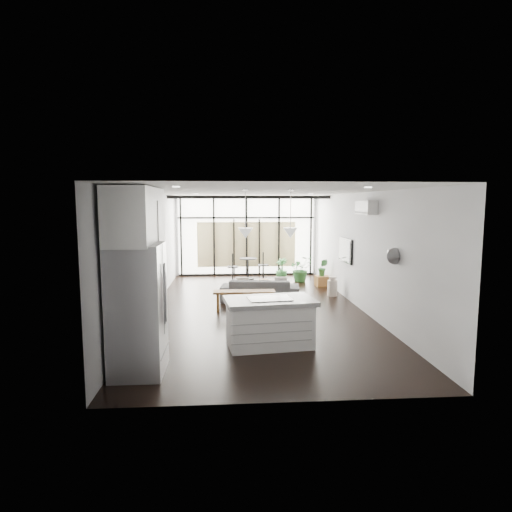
{
  "coord_description": "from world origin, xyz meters",
  "views": [
    {
      "loc": [
        -0.76,
        -10.17,
        2.53
      ],
      "look_at": [
        0.0,
        0.3,
        1.25
      ],
      "focal_mm": 30.0,
      "sensor_mm": 36.0,
      "label": 1
    }
  ],
  "objects": [
    {
      "name": "floor",
      "position": [
        0.0,
        0.0,
        0.0
      ],
      "size": [
        5.0,
        10.0,
        0.0
      ],
      "primitive_type": "cube",
      "color": "black",
      "rests_on": "ground"
    },
    {
      "name": "plant_crate",
      "position": [
        2.24,
        2.68,
        0.43
      ],
      "size": [
        0.45,
        0.6,
        0.24
      ],
      "primitive_type": "imported",
      "rotation": [
        0.0,
        0.0,
        -0.32
      ],
      "color": "#2B642D",
      "rests_on": "crate"
    },
    {
      "name": "appliance_column",
      "position": [
        -2.13,
        -3.05,
        1.29
      ],
      "size": [
        0.67,
        0.7,
        2.58
      ],
      "primitive_type": "cube",
      "color": "silver",
      "rests_on": "floor"
    },
    {
      "name": "milk_can",
      "position": [
        2.19,
        1.27,
        0.27
      ],
      "size": [
        0.28,
        0.28,
        0.54
      ],
      "primitive_type": "cylinder",
      "rotation": [
        0.0,
        0.0,
        0.03
      ],
      "color": "beige",
      "rests_on": "floor"
    },
    {
      "name": "pendant_right",
      "position": [
        0.4,
        -2.65,
        2.02
      ],
      "size": [
        0.26,
        0.26,
        0.18
      ],
      "primitive_type": "cone",
      "color": "silver",
      "rests_on": "ceiling"
    },
    {
      "name": "crate",
      "position": [
        2.24,
        2.68,
        0.16
      ],
      "size": [
        0.45,
        0.45,
        0.32
      ],
      "primitive_type": "cube",
      "rotation": [
        0.0,
        0.0,
        0.09
      ],
      "color": "brown",
      "rests_on": "floor"
    },
    {
      "name": "console_bench",
      "position": [
        -0.32,
        -0.17,
        0.24
      ],
      "size": [
        1.48,
        0.39,
        0.47
      ],
      "primitive_type": "cube",
      "rotation": [
        0.0,
        0.0,
        -0.01
      ],
      "color": "brown",
      "rests_on": "floor"
    },
    {
      "name": "wall_back",
      "position": [
        0.0,
        5.0,
        1.4
      ],
      "size": [
        5.0,
        0.02,
        2.8
      ],
      "primitive_type": "cube",
      "color": "silver",
      "rests_on": "ground"
    },
    {
      "name": "glazing",
      "position": [
        0.0,
        4.88,
        1.4
      ],
      "size": [
        5.0,
        0.2,
        2.8
      ],
      "primitive_type": "cube",
      "color": "black",
      "rests_on": "ground"
    },
    {
      "name": "plant_tall",
      "position": [
        1.71,
        3.52,
        0.33
      ],
      "size": [
        0.94,
        1.0,
        0.66
      ],
      "primitive_type": "imported",
      "rotation": [
        0.0,
        0.0,
        0.24
      ],
      "color": "#2B642D",
      "rests_on": "floor"
    },
    {
      "name": "island",
      "position": [
        0.02,
        -2.78,
        0.43
      ],
      "size": [
        1.67,
        1.12,
        0.86
      ],
      "primitive_type": "cube",
      "rotation": [
        0.0,
        0.0,
        0.13
      ],
      "color": "silver",
      "rests_on": "floor"
    },
    {
      "name": "skylight",
      "position": [
        0.0,
        4.0,
        2.77
      ],
      "size": [
        4.7,
        1.9,
        0.06
      ],
      "primitive_type": "cube",
      "color": "silver",
      "rests_on": "ceiling"
    },
    {
      "name": "tv",
      "position": [
        2.46,
        1.0,
        1.3
      ],
      "size": [
        0.05,
        1.1,
        0.65
      ],
      "primitive_type": "cube",
      "color": "black",
      "rests_on": "wall_right"
    },
    {
      "name": "sofa",
      "position": [
        0.14,
        0.79,
        0.4
      ],
      "size": [
        2.08,
        0.85,
        0.79
      ],
      "primitive_type": "imported",
      "rotation": [
        0.0,
        0.0,
        3.01
      ],
      "color": "#4F4F52",
      "rests_on": "floor"
    },
    {
      "name": "wall_front",
      "position": [
        0.0,
        -5.0,
        1.4
      ],
      "size": [
        5.0,
        0.02,
        2.8
      ],
      "primitive_type": "cube",
      "color": "silver",
      "rests_on": "ground"
    },
    {
      "name": "plant_med",
      "position": [
        1.13,
        3.94,
        0.2
      ],
      "size": [
        0.73,
        0.82,
        0.4
      ],
      "primitive_type": "imported",
      "rotation": [
        0.0,
        0.0,
        -0.59
      ],
      "color": "#2B642D",
      "rests_on": "floor"
    },
    {
      "name": "wall_right",
      "position": [
        2.5,
        0.0,
        1.4
      ],
      "size": [
        0.02,
        10.0,
        2.8
      ],
      "primitive_type": "cube",
      "color": "silver",
      "rests_on": "ground"
    },
    {
      "name": "pendant_left",
      "position": [
        -0.4,
        -2.65,
        2.02
      ],
      "size": [
        0.26,
        0.26,
        0.18
      ],
      "primitive_type": "cone",
      "color": "silver",
      "rests_on": "ceiling"
    },
    {
      "name": "ac_unit",
      "position": [
        2.38,
        -0.8,
        2.45
      ],
      "size": [
        0.22,
        0.9,
        0.3
      ],
      "primitive_type": "cube",
      "color": "silver",
      "rests_on": "wall_right"
    },
    {
      "name": "neighbour_building",
      "position": [
        0.0,
        4.95,
        1.1
      ],
      "size": [
        3.5,
        0.02,
        1.6
      ],
      "primitive_type": "cube",
      "color": "beige",
      "rests_on": "ground"
    },
    {
      "name": "ceiling",
      "position": [
        0.0,
        0.0,
        2.8
      ],
      "size": [
        5.0,
        10.0,
        0.0
      ],
      "primitive_type": "cube",
      "color": "silver",
      "rests_on": "ground"
    },
    {
      "name": "framed_art",
      "position": [
        -2.47,
        -0.5,
        1.55
      ],
      "size": [
        0.04,
        0.7,
        0.9
      ],
      "primitive_type": "cube",
      "color": "black",
      "rests_on": "wall_left"
    },
    {
      "name": "upper_cabinets",
      "position": [
        -2.12,
        -3.5,
        2.35
      ],
      "size": [
        0.62,
        1.75,
        0.86
      ],
      "primitive_type": "cube",
      "color": "silver",
      "rests_on": "wall_left"
    },
    {
      "name": "pouf",
      "position": [
        0.33,
        1.79,
        0.19
      ],
      "size": [
        0.52,
        0.52,
        0.38
      ],
      "primitive_type": "cylinder",
      "rotation": [
        0.0,
        0.0,
        -0.11
      ],
      "color": "silver",
      "rests_on": "floor"
    },
    {
      "name": "fridge",
      "position": [
        -2.07,
        -3.85,
        0.98
      ],
      "size": [
        0.76,
        0.94,
        1.95
      ],
      "primitive_type": "cube",
      "color": "#A1A1A6",
      "rests_on": "floor"
    },
    {
      "name": "wall_left",
      "position": [
        -2.5,
        0.0,
        1.4
      ],
      "size": [
        0.02,
        10.0,
        2.8
      ],
      "primitive_type": "cube",
      "color": "silver",
      "rests_on": "ground"
    },
    {
      "name": "cooktop",
      "position": [
        0.02,
        -2.78,
        0.86
      ],
      "size": [
        0.81,
        0.59,
        0.01
      ],
      "primitive_type": "cube",
      "rotation": [
        0.0,
        0.0,
        0.13
      ],
      "color": "black",
      "rests_on": "island"
    },
    {
      "name": "bistro_set",
      "position": [
        0.01,
        4.09,
        0.4
      ],
      "size": [
        1.77,
        1.12,
        0.79
      ],
      "primitive_type": "cube",
      "rotation": [
        0.0,
        0.0,
        0.3
      ],
      "color": "black",
      "rests_on": "floor"
    }
  ]
}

